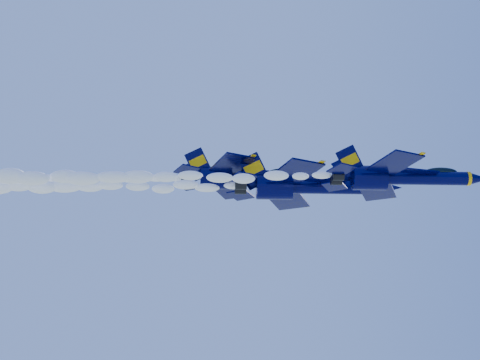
{
  "coord_description": "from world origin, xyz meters",
  "views": [
    {
      "loc": [
        -3.8,
        -68.23,
        125.37
      ],
      "look_at": [
        -1.76,
        -3.96,
        151.66
      ],
      "focal_mm": 50.0,
      "sensor_mm": 36.0,
      "label": 1
    }
  ],
  "objects": [
    {
      "name": "jet_lead",
      "position": [
        13.21,
        -10.59,
        149.42
      ],
      "size": [
        15.12,
        12.41,
        5.62
      ],
      "color": "#000031"
    },
    {
      "name": "smoke_trail_jet_lead",
      "position": [
        -17.88,
        -10.59,
        148.98
      ],
      "size": [
        49.25,
        1.93,
        1.73
      ],
      "primitive_type": "ellipsoid",
      "color": "white"
    },
    {
      "name": "jet_second",
      "position": [
        5.57,
        -1.94,
        151.88
      ],
      "size": [
        18.04,
        14.8,
        6.7
      ],
      "color": "#000031"
    },
    {
      "name": "smoke_trail_jet_second",
      "position": [
        -26.76,
        -1.94,
        151.4
      ],
      "size": [
        49.25,
        2.3,
        2.07
      ],
      "primitive_type": "ellipsoid",
      "color": "white"
    },
    {
      "name": "jet_third",
      "position": [
        -0.97,
        0.66,
        153.87
      ],
      "size": [
        16.51,
        13.54,
        6.13
      ],
      "color": "#000031"
    }
  ]
}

